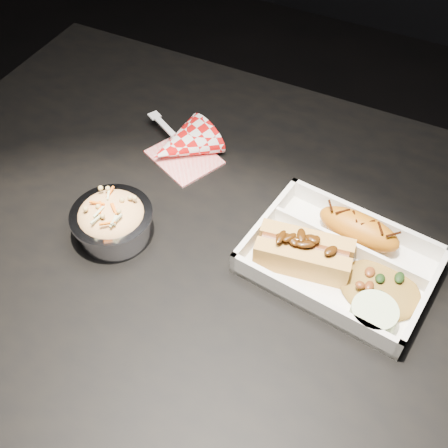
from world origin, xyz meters
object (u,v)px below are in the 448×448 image
at_px(fried_pastry, 359,229).
at_px(foil_coleslaw_cup, 112,219).
at_px(dining_table, 243,282).
at_px(food_tray, 340,263).
at_px(hotdog, 304,251).
at_px(napkin_fork, 182,145).

bearing_deg(fried_pastry, foil_coleslaw_cup, -155.86).
xyz_separation_m(dining_table, food_tray, (0.14, 0.03, 0.10)).
distance_m(food_tray, hotdog, 0.06).
xyz_separation_m(fried_pastry, napkin_fork, (-0.32, 0.06, -0.01)).
height_order(fried_pastry, napkin_fork, napkin_fork).
bearing_deg(fried_pastry, napkin_fork, 170.21).
bearing_deg(food_tray, napkin_fork, 167.77).
bearing_deg(foil_coleslaw_cup, dining_table, 19.50).
height_order(dining_table, hotdog, hotdog).
bearing_deg(hotdog, napkin_fork, 144.78).
xyz_separation_m(food_tray, hotdog, (-0.05, -0.02, 0.02)).
relative_size(dining_table, fried_pastry, 9.71).
relative_size(food_tray, napkin_fork, 1.59).
height_order(food_tray, fried_pastry, fried_pastry).
height_order(food_tray, hotdog, hotdog).
height_order(dining_table, foil_coleslaw_cup, foil_coleslaw_cup).
height_order(dining_table, food_tray, food_tray).
distance_m(food_tray, fried_pastry, 0.06).
relative_size(food_tray, fried_pastry, 2.19).
bearing_deg(food_tray, fried_pastry, 90.00).
bearing_deg(hotdog, dining_table, 174.05).
relative_size(dining_table, hotdog, 8.62).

